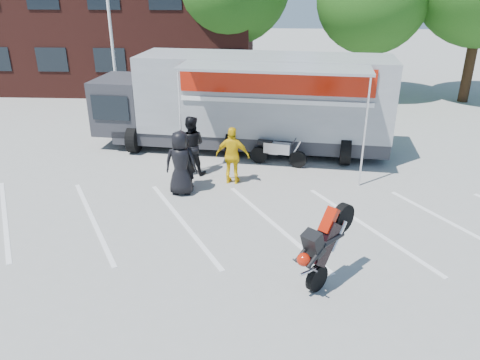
# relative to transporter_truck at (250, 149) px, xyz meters

# --- Properties ---
(ground) EXTENTS (100.00, 100.00, 0.00)m
(ground) POSITION_rel_transporter_truck_xyz_m (0.65, -6.77, 0.00)
(ground) COLOR gray
(ground) RESTS_ON ground
(parking_bay_lines) EXTENTS (18.09, 13.33, 0.01)m
(parking_bay_lines) POSITION_rel_transporter_truck_xyz_m (0.65, -5.77, 0.01)
(parking_bay_lines) COLOR white
(parking_bay_lines) RESTS_ON ground
(office_building) EXTENTS (18.00, 8.00, 7.00)m
(office_building) POSITION_rel_transporter_truck_xyz_m (-9.35, 11.23, 3.50)
(office_building) COLOR #471C16
(office_building) RESTS_ON ground
(transporter_truck) EXTENTS (11.22, 6.29, 3.41)m
(transporter_truck) POSITION_rel_transporter_truck_xyz_m (0.00, 0.00, 0.00)
(transporter_truck) COLOR #989CA0
(transporter_truck) RESTS_ON ground
(parked_motorcycle) EXTENTS (2.08, 1.14, 1.03)m
(parked_motorcycle) POSITION_rel_transporter_truck_xyz_m (1.02, -1.61, 0.00)
(parked_motorcycle) COLOR silver
(parked_motorcycle) RESTS_ON ground
(stunt_bike_rider) EXTENTS (1.66, 1.71, 1.91)m
(stunt_bike_rider) POSITION_rel_transporter_truck_xyz_m (2.08, -8.00, 0.00)
(stunt_bike_rider) COLOR black
(stunt_bike_rider) RESTS_ON ground
(spectator_leather_a) EXTENTS (0.96, 0.65, 1.92)m
(spectator_leather_a) POSITION_rel_transporter_truck_xyz_m (-1.86, -4.00, 0.96)
(spectator_leather_a) COLOR black
(spectator_leather_a) RESTS_ON ground
(spectator_leather_b) EXTENTS (0.65, 0.49, 1.61)m
(spectator_leather_b) POSITION_rel_transporter_truck_xyz_m (-1.79, -3.52, 0.81)
(spectator_leather_b) COLOR black
(spectator_leather_b) RESTS_ON ground
(spectator_leather_c) EXTENTS (0.97, 0.78, 1.93)m
(spectator_leather_c) POSITION_rel_transporter_truck_xyz_m (-1.80, -2.48, 0.96)
(spectator_leather_c) COLOR black
(spectator_leather_c) RESTS_ON ground
(spectator_hivis) EXTENTS (1.10, 0.59, 1.79)m
(spectator_hivis) POSITION_rel_transporter_truck_xyz_m (-0.41, -3.15, 0.89)
(spectator_hivis) COLOR yellow
(spectator_hivis) RESTS_ON ground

